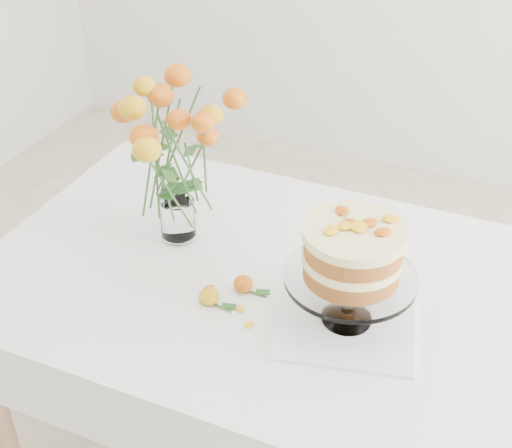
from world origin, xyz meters
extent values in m
cube|color=tan|center=(0.00, 0.00, 0.73)|extent=(1.40, 0.90, 0.04)
cylinder|color=tan|center=(-0.62, -0.37, 0.35)|extent=(0.06, 0.06, 0.71)
cylinder|color=tan|center=(-0.62, 0.37, 0.35)|extent=(0.06, 0.06, 0.71)
cube|color=white|center=(0.00, 0.00, 0.75)|extent=(1.42, 0.92, 0.01)
cube|color=white|center=(0.00, 0.46, 0.65)|extent=(1.42, 0.01, 0.20)
cube|color=white|center=(0.00, -0.46, 0.65)|extent=(1.42, 0.01, 0.20)
cube|color=white|center=(-0.71, 0.00, 0.65)|extent=(0.01, 0.92, 0.20)
cube|color=white|center=(0.22, -0.08, 0.76)|extent=(0.36, 0.36, 0.01)
cylinder|color=white|center=(0.22, -0.08, 0.83)|extent=(0.03, 0.03, 0.09)
cylinder|color=white|center=(0.22, -0.08, 0.88)|extent=(0.29, 0.29, 0.01)
cylinder|color=#AE5E27|center=(0.22, -0.08, 0.91)|extent=(0.26, 0.26, 0.04)
cylinder|color=#FFEAA4|center=(0.22, -0.08, 0.94)|extent=(0.28, 0.28, 0.02)
cylinder|color=#AE5E27|center=(0.22, -0.08, 0.97)|extent=(0.26, 0.26, 0.04)
cylinder|color=#FFEAA4|center=(0.22, -0.08, 1.00)|extent=(0.28, 0.28, 0.02)
cylinder|color=white|center=(-0.29, 0.06, 0.76)|extent=(0.07, 0.07, 0.01)
cylinder|color=white|center=(-0.29, 0.06, 0.82)|extent=(0.09, 0.09, 0.10)
ellipsoid|color=yellow|center=(-0.10, -0.15, 0.78)|extent=(0.05, 0.05, 0.04)
cylinder|color=#315E25|center=(-0.06, -0.15, 0.76)|extent=(0.06, 0.02, 0.00)
ellipsoid|color=#B93D09|center=(-0.04, -0.07, 0.78)|extent=(0.05, 0.05, 0.04)
cylinder|color=#315E25|center=(-0.01, -0.08, 0.76)|extent=(0.06, 0.01, 0.00)
ellipsoid|color=yellow|center=(-0.12, -0.10, 0.76)|extent=(0.03, 0.02, 0.00)
ellipsoid|color=yellow|center=(-0.02, -0.14, 0.76)|extent=(0.03, 0.02, 0.00)
ellipsoid|color=yellow|center=(0.02, -0.18, 0.76)|extent=(0.03, 0.02, 0.00)
camera|label=1|loc=(0.51, -1.26, 1.84)|focal=50.00mm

